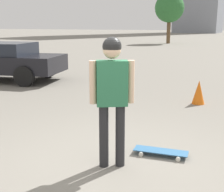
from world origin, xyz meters
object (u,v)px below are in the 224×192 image
(person, at_px, (112,88))
(skateboard, at_px, (161,151))
(traffic_cone, at_px, (199,92))
(car_parked_near, at_px, (2,60))

(person, distance_m, skateboard, 1.34)
(person, bearing_deg, traffic_cone, 53.47)
(person, height_order, traffic_cone, person)
(skateboard, distance_m, car_parked_near, 8.14)
(car_parked_near, xyz_separation_m, traffic_cone, (6.99, -0.38, -0.42))
(person, bearing_deg, car_parked_near, 114.34)
(person, distance_m, car_parked_near, 8.02)
(car_parked_near, distance_m, traffic_cone, 7.02)
(person, xyz_separation_m, car_parked_near, (-6.62, 4.52, -0.40))
(person, relative_size, skateboard, 2.14)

